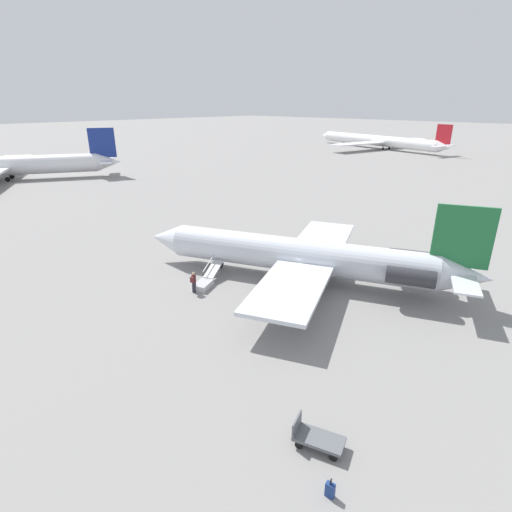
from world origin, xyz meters
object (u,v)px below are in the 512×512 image
at_px(boarding_stairs, 205,282).
at_px(suitcase, 330,490).
at_px(airplane_far_center, 378,141).
at_px(airplane_main, 308,256).
at_px(luggage_cart, 316,438).
at_px(passenger, 194,281).

height_order(boarding_stairs, suitcase, boarding_stairs).
bearing_deg(airplane_far_center, airplane_main, 128.08).
bearing_deg(boarding_stairs, airplane_far_center, -2.68).
bearing_deg(suitcase, luggage_cart, -41.44).
distance_m(airplane_main, passenger, 9.64).
relative_size(passenger, suitcase, 1.98).
height_order(passenger, luggage_cart, passenger).
bearing_deg(passenger, luggage_cart, -133.32).
distance_m(airplane_main, suitcase, 20.12).
distance_m(airplane_main, luggage_cart, 17.71).
bearing_deg(airplane_far_center, suitcase, 130.36).
relative_size(airplane_main, airplane_far_center, 0.54).
xyz_separation_m(airplane_far_center, luggage_cart, (-56.49, 111.29, -2.05)).
bearing_deg(suitcase, airplane_main, -50.31).
height_order(airplane_main, passenger, airplane_main).
bearing_deg(airplane_main, boarding_stairs, 27.46).
distance_m(boarding_stairs, suitcase, 20.15).
height_order(passenger, suitcase, passenger).
relative_size(airplane_main, suitcase, 31.45).
bearing_deg(airplane_far_center, luggage_cart, 129.96).
relative_size(airplane_main, boarding_stairs, 6.78).
xyz_separation_m(airplane_main, boarding_stairs, (5.38, 6.70, -1.86)).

